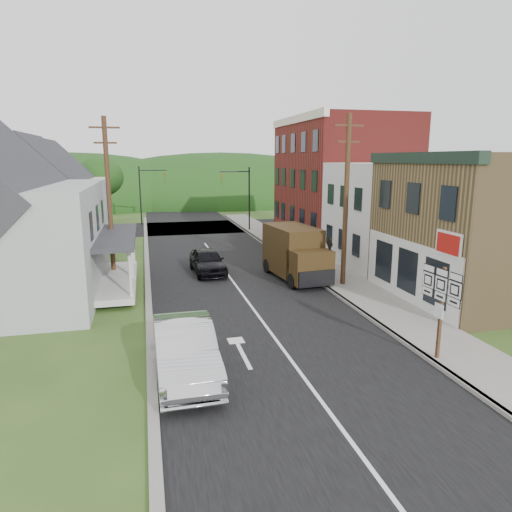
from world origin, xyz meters
TOP-DOWN VIEW (x-y plane):
  - ground at (0.00, 0.00)m, footprint 120.00×120.00m
  - road at (0.00, 10.00)m, footprint 9.00×90.00m
  - cross_road at (0.00, 27.00)m, footprint 60.00×9.00m
  - sidewalk_right at (5.90, 8.00)m, footprint 2.80×55.00m
  - curb_right at (4.55, 8.00)m, footprint 0.20×55.00m
  - curb_left at (-4.65, 8.00)m, footprint 0.30×55.00m
  - storefront_tan at (11.30, 0.00)m, footprint 8.00×8.00m
  - storefront_white at (11.30, 7.50)m, footprint 8.00×7.00m
  - storefront_red at (11.30, 17.00)m, footprint 8.00×12.00m
  - house_blue at (-11.00, 17.00)m, footprint 7.14×8.16m
  - house_cream at (-11.50, 26.00)m, footprint 7.14×8.16m
  - utility_pole_right at (5.60, 3.50)m, footprint 1.60×0.26m
  - utility_pole_left at (-6.50, 8.00)m, footprint 1.60×0.26m
  - traffic_signal_right at (4.30, 23.50)m, footprint 2.87×0.20m
  - traffic_signal_left at (-4.30, 30.50)m, footprint 2.87×0.20m
  - tree_left_d at (-9.00, 32.00)m, footprint 4.80×4.80m
  - forested_ridge at (0.00, 55.00)m, footprint 90.00×30.00m
  - silver_sedan at (-3.59, -4.92)m, footprint 1.90×5.26m
  - dark_sedan at (-1.11, 8.04)m, footprint 2.00×4.48m
  - delivery_van at (3.58, 5.56)m, footprint 2.65×5.51m
  - route_sign_cluster at (4.75, -5.96)m, footprint 0.22×1.80m
  - warning_sign at (4.78, 3.42)m, footprint 0.14×0.72m

SIDE VIEW (x-z plane):
  - ground at x=0.00m, z-range 0.00..0.00m
  - road at x=0.00m, z-range -0.01..0.01m
  - cross_road at x=0.00m, z-range -0.01..0.01m
  - forested_ridge at x=0.00m, z-range -8.00..8.00m
  - curb_left at x=-4.65m, z-range 0.00..0.12m
  - sidewalk_right at x=5.90m, z-range 0.00..0.15m
  - curb_right at x=4.55m, z-range 0.00..0.15m
  - dark_sedan at x=-1.11m, z-range 0.00..1.50m
  - silver_sedan at x=-3.59m, z-range 0.00..1.72m
  - delivery_van at x=3.58m, z-range 0.02..3.00m
  - warning_sign at x=4.78m, z-range 0.51..3.11m
  - route_sign_cluster at x=4.75m, z-range 0.62..3.77m
  - storefront_white at x=11.30m, z-range 0.00..6.50m
  - storefront_tan at x=11.30m, z-range 0.00..7.00m
  - house_blue at x=-11.00m, z-range 0.05..7.33m
  - house_cream at x=-11.50m, z-range 0.05..7.33m
  - traffic_signal_right at x=4.30m, z-range 0.76..6.76m
  - traffic_signal_left at x=-4.30m, z-range 0.76..6.76m
  - utility_pole_right at x=5.60m, z-range 0.16..9.16m
  - utility_pole_left at x=-6.50m, z-range 0.16..9.16m
  - tree_left_d at x=-9.00m, z-range 1.41..8.35m
  - storefront_red at x=11.30m, z-range 0.00..10.00m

